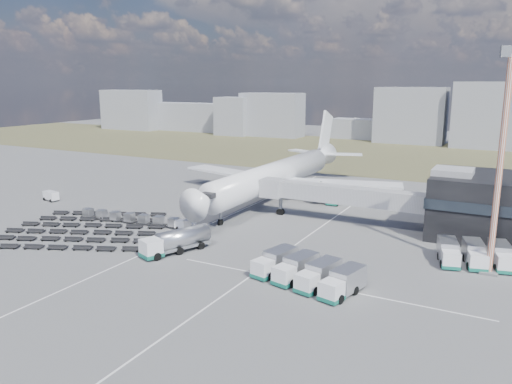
% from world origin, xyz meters
% --- Properties ---
extents(ground, '(420.00, 420.00, 0.00)m').
position_xyz_m(ground, '(0.00, 0.00, 0.00)').
color(ground, '#565659').
rests_on(ground, ground).
extents(grass_strip, '(420.00, 90.00, 0.01)m').
position_xyz_m(grass_strip, '(0.00, 110.00, 0.01)').
color(grass_strip, '#46442A').
rests_on(grass_strip, ground).
extents(lane_markings, '(47.12, 110.00, 0.01)m').
position_xyz_m(lane_markings, '(9.77, 3.00, 0.01)').
color(lane_markings, silver).
rests_on(lane_markings, ground).
extents(jet_bridge, '(30.30, 3.80, 7.05)m').
position_xyz_m(jet_bridge, '(15.90, 20.42, 5.05)').
color(jet_bridge, '#939399').
rests_on(jet_bridge, ground).
extents(airliner, '(51.59, 64.53, 17.62)m').
position_xyz_m(airliner, '(0.00, 32.38, 5.29)').
color(airliner, white).
rests_on(airliner, ground).
extents(skyline, '(300.06, 25.53, 25.51)m').
position_xyz_m(skyline, '(-4.29, 148.06, 10.01)').
color(skyline, gray).
rests_on(skyline, ground).
extents(fuel_tanker, '(6.52, 11.07, 3.50)m').
position_xyz_m(fuel_tanker, '(1.88, -6.28, 1.75)').
color(fuel_tanker, white).
rests_on(fuel_tanker, ground).
extents(pushback_tug, '(3.87, 3.09, 1.52)m').
position_xyz_m(pushback_tug, '(-4.00, 4.13, 0.76)').
color(pushback_tug, white).
rests_on(pushback_tug, ground).
extents(utility_van, '(3.98, 2.37, 2.03)m').
position_xyz_m(utility_van, '(-41.31, 7.73, 1.02)').
color(utility_van, white).
rests_on(utility_van, ground).
extents(catering_truck, '(2.54, 5.84, 2.65)m').
position_xyz_m(catering_truck, '(12.52, 33.81, 1.35)').
color(catering_truck, white).
rests_on(catering_truck, ground).
extents(service_trucks_near, '(14.08, 9.85, 2.84)m').
position_xyz_m(service_trucks_near, '(23.30, -8.05, 1.54)').
color(service_trucks_near, white).
rests_on(service_trucks_near, ground).
extents(service_trucks_far, '(13.87, 9.87, 2.78)m').
position_xyz_m(service_trucks_far, '(42.70, 9.29, 1.51)').
color(service_trucks_far, white).
rests_on(service_trucks_far, ground).
extents(uld_row, '(23.48, 4.31, 1.59)m').
position_xyz_m(uld_row, '(-13.59, 2.79, 0.95)').
color(uld_row, black).
rests_on(uld_row, ground).
extents(baggage_dollies, '(30.78, 29.10, 0.67)m').
position_xyz_m(baggage_dollies, '(-18.55, -4.73, 0.34)').
color(baggage_dollies, black).
rests_on(baggage_dollies, ground).
extents(floodlight_mast, '(2.73, 2.22, 28.78)m').
position_xyz_m(floodlight_mast, '(43.09, 6.39, 14.42)').
color(floodlight_mast, '#B6461D').
rests_on(floodlight_mast, ground).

